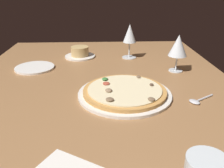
% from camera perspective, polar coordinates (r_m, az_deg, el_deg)
% --- Properties ---
extents(dining_table, '(1.50, 1.10, 0.04)m').
position_cam_1_polar(dining_table, '(0.93, -2.80, -2.06)').
color(dining_table, '#996B42').
rests_on(dining_table, ground).
extents(pizza_main, '(0.33, 0.33, 0.03)m').
position_cam_1_polar(pizza_main, '(0.86, 3.02, -1.94)').
color(pizza_main, silver).
rests_on(pizza_main, dining_table).
extents(ramekin_on_saucer, '(0.16, 0.16, 0.06)m').
position_cam_1_polar(ramekin_on_saucer, '(1.30, -7.68, 7.38)').
color(ramekin_on_saucer, silver).
rests_on(ramekin_on_saucer, dining_table).
extents(wine_glass_far, '(0.07, 0.07, 0.18)m').
position_cam_1_polar(wine_glass_far, '(1.26, 4.25, 11.66)').
color(wine_glass_far, silver).
rests_on(wine_glass_far, dining_table).
extents(wine_glass_near, '(0.08, 0.08, 0.17)m').
position_cam_1_polar(wine_glass_near, '(1.10, 15.51, 8.61)').
color(wine_glass_near, silver).
rests_on(wine_glass_near, dining_table).
extents(side_plate, '(0.18, 0.18, 0.01)m').
position_cam_1_polar(side_plate, '(1.18, -17.97, 3.74)').
color(side_plate, white).
rests_on(side_plate, dining_table).
extents(spoon, '(0.08, 0.11, 0.01)m').
position_cam_1_polar(spoon, '(0.86, 19.69, -3.77)').
color(spoon, silver).
rests_on(spoon, dining_table).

